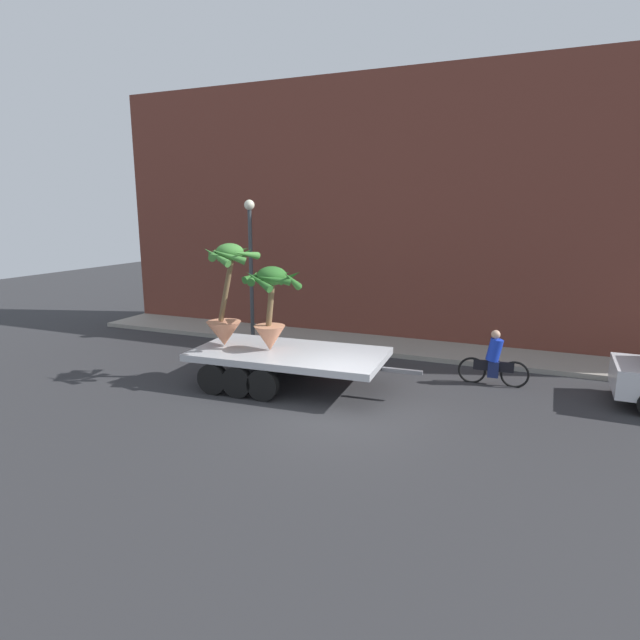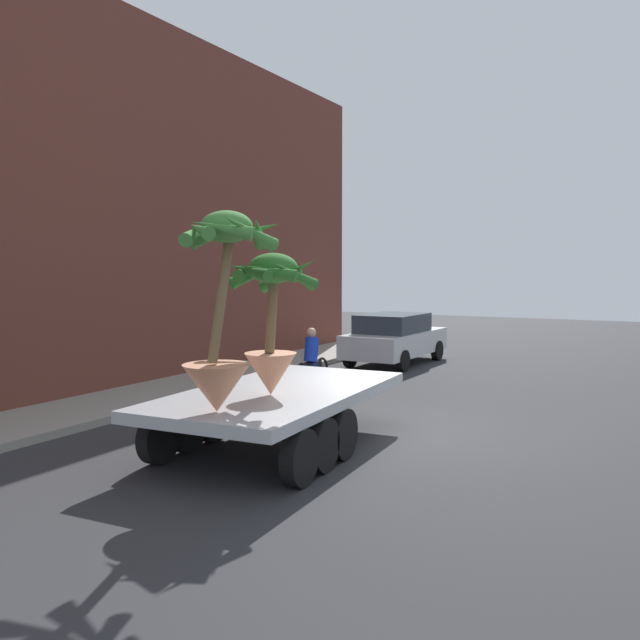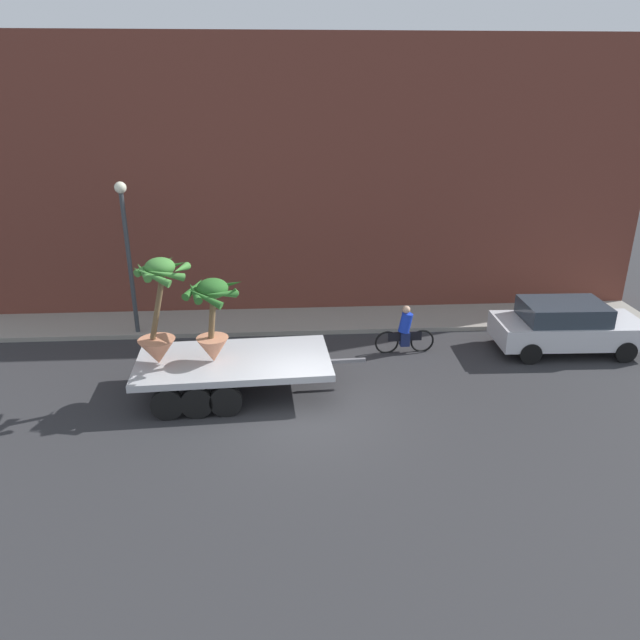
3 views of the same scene
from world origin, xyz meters
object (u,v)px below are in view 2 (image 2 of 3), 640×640
Objects in this scene: potted_palm_middle at (272,316)px; cyclist at (311,362)px; flatbed_trailer at (273,405)px; parked_car at (395,338)px; potted_palm_rear at (222,315)px.

potted_palm_middle reaches higher than cyclist.
potted_palm_middle is at bearing -156.48° from cyclist.
potted_palm_middle is at bearing -149.80° from flatbed_trailer.
flatbed_trailer is 2.73× the size of potted_palm_middle.
parked_car is at bearing -2.44° from cyclist.
potted_palm_rear is 1.25× the size of potted_palm_middle.
potted_palm_middle is (-0.21, -0.12, 1.46)m from flatbed_trailer.
potted_palm_rear is at bearing -169.35° from parked_car.
parked_car is (4.91, -0.21, 0.16)m from cyclist.
potted_palm_middle is 10.67m from parked_car.
cyclist is (6.77, 2.41, -1.66)m from potted_palm_rear.
cyclist is 4.92m from parked_car.
potted_palm_middle reaches higher than flatbed_trailer.
potted_palm_rear is 7.37m from cyclist.
potted_palm_rear is 1.52× the size of cyclist.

